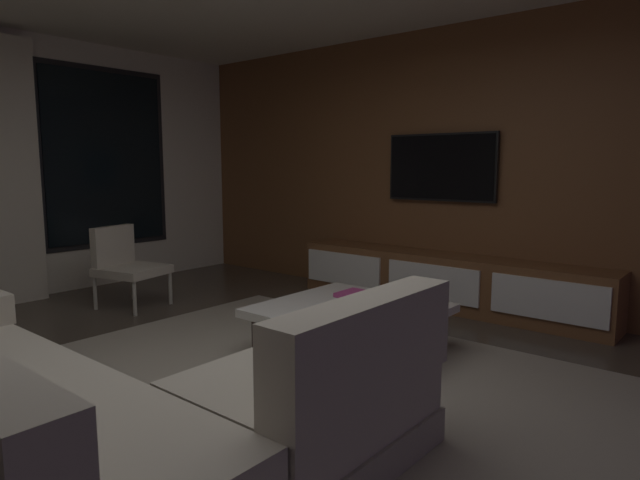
{
  "coord_description": "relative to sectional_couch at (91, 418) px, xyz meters",
  "views": [
    {
      "loc": [
        -1.95,
        -2.28,
        1.37
      ],
      "look_at": [
        1.53,
        0.61,
        0.75
      ],
      "focal_mm": 30.63,
      "sensor_mm": 36.0,
      "label": 1
    }
  ],
  "objects": [
    {
      "name": "sectional_couch",
      "position": [
        0.0,
        0.0,
        0.0
      ],
      "size": [
        1.98,
        2.5,
        0.82
      ],
      "color": "#A49C8C",
      "rests_on": "floor"
    },
    {
      "name": "area_rug",
      "position": [
        1.23,
        0.0,
        -0.28
      ],
      "size": [
        3.2,
        3.8,
        0.01
      ],
      "primitive_type": "cube",
      "color": "gray",
      "rests_on": "floor"
    },
    {
      "name": "accent_chair_near_window",
      "position": [
        1.73,
        2.62,
        0.14
      ],
      "size": [
        0.66,
        0.67,
        0.78
      ],
      "color": "#B2ADA0",
      "rests_on": "floor"
    },
    {
      "name": "floor",
      "position": [
        0.88,
        0.1,
        -0.29
      ],
      "size": [
        9.2,
        9.2,
        0.0
      ],
      "primitive_type": "plane",
      "color": "#473D33"
    },
    {
      "name": "media_console",
      "position": [
        3.65,
        0.16,
        -0.04
      ],
      "size": [
        0.46,
        3.1,
        0.52
      ],
      "color": "brown",
      "rests_on": "floor"
    },
    {
      "name": "coffee_table",
      "position": [
        2.01,
        0.11,
        -0.1
      ],
      "size": [
        1.16,
        1.16,
        0.36
      ],
      "color": "black",
      "rests_on": "floor"
    },
    {
      "name": "mounted_tv",
      "position": [
        3.83,
        0.35,
        1.06
      ],
      "size": [
        0.05,
        1.14,
        0.66
      ],
      "color": "black"
    },
    {
      "name": "media_wall",
      "position": [
        3.94,
        0.1,
        1.06
      ],
      "size": [
        0.12,
        7.8,
        2.7
      ],
      "color": "brown",
      "rests_on": "floor"
    },
    {
      "name": "book_stack_on_coffee_table",
      "position": [
        2.19,
        0.22,
        0.1
      ],
      "size": [
        0.25,
        0.17,
        0.06
      ],
      "color": "#9091B3",
      "rests_on": "coffee_table"
    }
  ]
}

